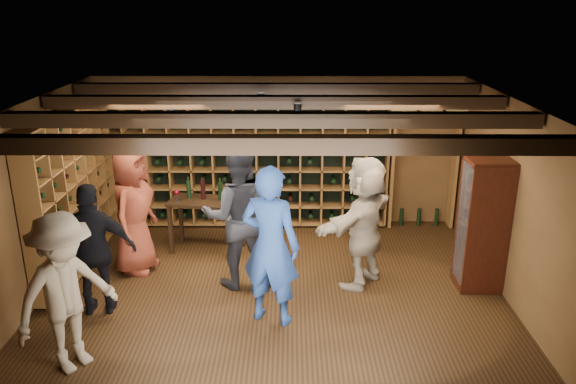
{
  "coord_description": "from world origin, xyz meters",
  "views": [
    {
      "loc": [
        0.21,
        -6.57,
        3.69
      ],
      "look_at": [
        0.18,
        0.2,
        1.34
      ],
      "focal_mm": 35.0,
      "sensor_mm": 36.0,
      "label": 1
    }
  ],
  "objects_px": {
    "man_blue_shirt": "(270,246)",
    "guest_beige": "(364,222)",
    "guest_khaki": "(66,293)",
    "tasting_table": "(205,206)",
    "display_cabinet": "(482,227)",
    "guest_woman_black": "(95,250)",
    "guest_red_floral": "(133,210)",
    "man_grey_suit": "(238,216)"
  },
  "relations": [
    {
      "from": "man_blue_shirt",
      "to": "guest_khaki",
      "type": "distance_m",
      "value": 2.24
    },
    {
      "from": "display_cabinet",
      "to": "guest_woman_black",
      "type": "distance_m",
      "value": 4.89
    },
    {
      "from": "man_blue_shirt",
      "to": "man_grey_suit",
      "type": "distance_m",
      "value": 1.02
    },
    {
      "from": "man_blue_shirt",
      "to": "tasting_table",
      "type": "xyz_separation_m",
      "value": [
        -1.05,
        1.98,
        -0.25
      ]
    },
    {
      "from": "guest_khaki",
      "to": "display_cabinet",
      "type": "bearing_deg",
      "value": -32.91
    },
    {
      "from": "man_grey_suit",
      "to": "guest_khaki",
      "type": "bearing_deg",
      "value": 41.28
    },
    {
      "from": "man_blue_shirt",
      "to": "guest_woman_black",
      "type": "xyz_separation_m",
      "value": [
        -2.11,
        0.17,
        -0.14
      ]
    },
    {
      "from": "man_blue_shirt",
      "to": "guest_woman_black",
      "type": "relative_size",
      "value": 1.17
    },
    {
      "from": "guest_woman_black",
      "to": "guest_beige",
      "type": "distance_m",
      "value": 3.4
    },
    {
      "from": "guest_woman_black",
      "to": "guest_khaki",
      "type": "xyz_separation_m",
      "value": [
        0.07,
        -1.09,
        0.03
      ]
    },
    {
      "from": "guest_beige",
      "to": "man_blue_shirt",
      "type": "bearing_deg",
      "value": -15.54
    },
    {
      "from": "guest_red_floral",
      "to": "tasting_table",
      "type": "bearing_deg",
      "value": -43.04
    },
    {
      "from": "guest_red_floral",
      "to": "guest_khaki",
      "type": "relative_size",
      "value": 1.05
    },
    {
      "from": "guest_woman_black",
      "to": "tasting_table",
      "type": "relative_size",
      "value": 1.44
    },
    {
      "from": "guest_khaki",
      "to": "guest_red_floral",
      "type": "bearing_deg",
      "value": 34.36
    },
    {
      "from": "guest_red_floral",
      "to": "guest_beige",
      "type": "distance_m",
      "value": 3.17
    },
    {
      "from": "guest_beige",
      "to": "guest_woman_black",
      "type": "bearing_deg",
      "value": -40.48
    },
    {
      "from": "guest_woman_black",
      "to": "man_grey_suit",
      "type": "bearing_deg",
      "value": -162.66
    },
    {
      "from": "guest_woman_black",
      "to": "man_blue_shirt",
      "type": "bearing_deg",
      "value": 168.75
    },
    {
      "from": "guest_khaki",
      "to": "guest_beige",
      "type": "distance_m",
      "value": 3.74
    },
    {
      "from": "display_cabinet",
      "to": "guest_woman_black",
      "type": "height_order",
      "value": "display_cabinet"
    },
    {
      "from": "man_blue_shirt",
      "to": "tasting_table",
      "type": "height_order",
      "value": "man_blue_shirt"
    },
    {
      "from": "display_cabinet",
      "to": "guest_beige",
      "type": "bearing_deg",
      "value": 176.77
    },
    {
      "from": "man_blue_shirt",
      "to": "guest_red_floral",
      "type": "relative_size",
      "value": 1.08
    },
    {
      "from": "guest_woman_black",
      "to": "guest_khaki",
      "type": "relative_size",
      "value": 0.96
    },
    {
      "from": "guest_red_floral",
      "to": "guest_khaki",
      "type": "xyz_separation_m",
      "value": [
        -0.09,
        -2.23,
        -0.04
      ]
    },
    {
      "from": "man_blue_shirt",
      "to": "guest_red_floral",
      "type": "xyz_separation_m",
      "value": [
        -1.95,
        1.31,
        -0.07
      ]
    },
    {
      "from": "guest_woman_black",
      "to": "guest_red_floral",
      "type": "bearing_deg",
      "value": -104.81
    },
    {
      "from": "man_blue_shirt",
      "to": "guest_khaki",
      "type": "xyz_separation_m",
      "value": [
        -2.04,
        -0.92,
        -0.11
      ]
    },
    {
      "from": "guest_beige",
      "to": "man_grey_suit",
      "type": "bearing_deg",
      "value": -52.51
    },
    {
      "from": "guest_khaki",
      "to": "man_grey_suit",
      "type": "bearing_deg",
      "value": -4.28
    },
    {
      "from": "man_grey_suit",
      "to": "guest_khaki",
      "type": "relative_size",
      "value": 1.14
    },
    {
      "from": "guest_khaki",
      "to": "tasting_table",
      "type": "relative_size",
      "value": 1.5
    },
    {
      "from": "man_blue_shirt",
      "to": "guest_red_floral",
      "type": "distance_m",
      "value": 2.35
    },
    {
      "from": "display_cabinet",
      "to": "tasting_table",
      "type": "relative_size",
      "value": 1.52
    },
    {
      "from": "man_blue_shirt",
      "to": "guest_beige",
      "type": "height_order",
      "value": "man_blue_shirt"
    },
    {
      "from": "tasting_table",
      "to": "display_cabinet",
      "type": "bearing_deg",
      "value": -7.24
    },
    {
      "from": "man_grey_suit",
      "to": "guest_red_floral",
      "type": "height_order",
      "value": "man_grey_suit"
    },
    {
      "from": "man_blue_shirt",
      "to": "guest_red_floral",
      "type": "height_order",
      "value": "man_blue_shirt"
    },
    {
      "from": "guest_khaki",
      "to": "man_blue_shirt",
      "type": "bearing_deg",
      "value": -29.05
    },
    {
      "from": "man_grey_suit",
      "to": "guest_beige",
      "type": "bearing_deg",
      "value": 173.32
    },
    {
      "from": "guest_woman_black",
      "to": "tasting_table",
      "type": "bearing_deg",
      "value": -127.03
    }
  ]
}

